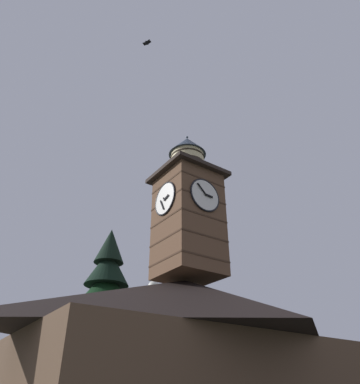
{
  "coord_description": "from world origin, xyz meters",
  "views": [
    {
      "loc": [
        12.84,
        13.83,
        2.22
      ],
      "look_at": [
        1.8,
        -2.04,
        13.34
      ],
      "focal_mm": 33.53,
      "sensor_mm": 36.0,
      "label": 1
    }
  ],
  "objects_px": {
    "pine_tree_behind": "(102,329)",
    "flying_bird_high": "(147,43)",
    "building_main": "(186,356)",
    "clock_tower": "(188,209)",
    "moon": "(154,286)"
  },
  "relations": [
    {
      "from": "pine_tree_behind",
      "to": "flying_bird_high",
      "type": "distance_m",
      "value": 17.73
    },
    {
      "from": "pine_tree_behind",
      "to": "building_main",
      "type": "bearing_deg",
      "value": 105.46
    },
    {
      "from": "building_main",
      "to": "pine_tree_behind",
      "type": "relative_size",
      "value": 1.28
    },
    {
      "from": "building_main",
      "to": "pine_tree_behind",
      "type": "xyz_separation_m",
      "value": [
        1.82,
        -6.57,
        1.95
      ]
    },
    {
      "from": "clock_tower",
      "to": "flying_bird_high",
      "type": "xyz_separation_m",
      "value": [
        5.16,
        3.2,
        7.95
      ]
    },
    {
      "from": "moon",
      "to": "flying_bird_high",
      "type": "bearing_deg",
      "value": 58.21
    },
    {
      "from": "pine_tree_behind",
      "to": "flying_bird_high",
      "type": "relative_size",
      "value": 24.2
    },
    {
      "from": "flying_bird_high",
      "to": "building_main",
      "type": "bearing_deg",
      "value": -145.15
    },
    {
      "from": "pine_tree_behind",
      "to": "moon",
      "type": "xyz_separation_m",
      "value": [
        -19.81,
        -27.24,
        11.81
      ]
    },
    {
      "from": "clock_tower",
      "to": "moon",
      "type": "bearing_deg",
      "value": -117.79
    },
    {
      "from": "building_main",
      "to": "flying_bird_high",
      "type": "height_order",
      "value": "flying_bird_high"
    },
    {
      "from": "flying_bird_high",
      "to": "pine_tree_behind",
      "type": "bearing_deg",
      "value": -108.4
    },
    {
      "from": "clock_tower",
      "to": "moon",
      "type": "relative_size",
      "value": 5.33
    },
    {
      "from": "building_main",
      "to": "moon",
      "type": "height_order",
      "value": "moon"
    },
    {
      "from": "building_main",
      "to": "clock_tower",
      "type": "xyz_separation_m",
      "value": [
        0.05,
        0.42,
        8.11
      ]
    }
  ]
}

